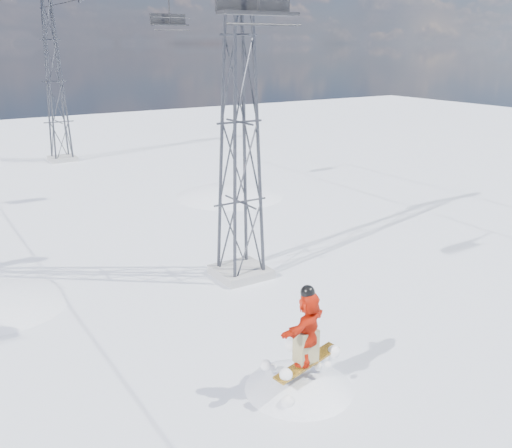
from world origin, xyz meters
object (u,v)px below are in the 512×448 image
(snowboarder_jump, at_px, (297,444))
(lift_chair_near, at_px, (257,3))
(lift_tower_near, at_px, (240,123))
(lift_tower_far, at_px, (55,82))

(snowboarder_jump, relative_size, lift_chair_near, 2.72)
(lift_tower_near, relative_size, lift_chair_near, 4.59)
(lift_tower_near, xyz_separation_m, snowboarder_jump, (-2.40, -6.81, -7.09))
(snowboarder_jump, xyz_separation_m, lift_chair_near, (0.20, 2.23, 10.48))
(snowboarder_jump, distance_m, lift_chair_near, 10.71)
(lift_chair_near, bearing_deg, lift_tower_near, 64.38)
(lift_tower_near, xyz_separation_m, lift_tower_far, (0.00, 25.00, 0.00))
(snowboarder_jump, bearing_deg, lift_chair_near, 84.83)
(lift_tower_far, distance_m, lift_chair_near, 29.86)
(lift_tower_near, xyz_separation_m, lift_chair_near, (-2.20, -4.59, 3.39))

